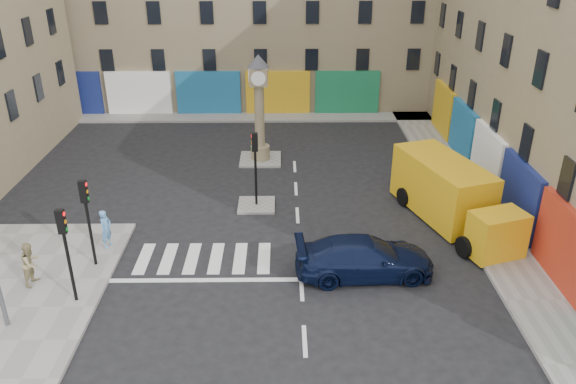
{
  "coord_description": "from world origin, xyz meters",
  "views": [
    {
      "loc": [
        -0.73,
        -16.76,
        12.56
      ],
      "look_at": [
        -0.47,
        5.41,
        2.0
      ],
      "focal_mm": 35.0,
      "sensor_mm": 36.0,
      "label": 1
    }
  ],
  "objects_px": {
    "traffic_light_left_far": "(87,210)",
    "navy_sedan": "(365,258)",
    "traffic_light_left_near": "(65,241)",
    "clock_pillar": "(259,102)",
    "yellow_van": "(451,195)",
    "traffic_light_island": "(255,158)",
    "pedestrian_blue": "(106,229)",
    "pedestrian_tan": "(31,263)"
  },
  "relations": [
    {
      "from": "yellow_van",
      "to": "traffic_light_left_far",
      "type": "bearing_deg",
      "value": 175.53
    },
    {
      "from": "clock_pillar",
      "to": "pedestrian_tan",
      "type": "height_order",
      "value": "clock_pillar"
    },
    {
      "from": "traffic_light_left_near",
      "to": "navy_sedan",
      "type": "bearing_deg",
      "value": 9.17
    },
    {
      "from": "pedestrian_blue",
      "to": "traffic_light_left_near",
      "type": "bearing_deg",
      "value": -163.57
    },
    {
      "from": "clock_pillar",
      "to": "pedestrian_blue",
      "type": "xyz_separation_m",
      "value": [
        -6.17,
        -9.99,
        -2.55
      ]
    },
    {
      "from": "traffic_light_left_far",
      "to": "yellow_van",
      "type": "xyz_separation_m",
      "value": [
        15.32,
        3.75,
        -1.25
      ]
    },
    {
      "from": "clock_pillar",
      "to": "pedestrian_tan",
      "type": "distance_m",
      "value": 15.34
    },
    {
      "from": "traffic_light_left_near",
      "to": "clock_pillar",
      "type": "xyz_separation_m",
      "value": [
        6.3,
        13.8,
        0.93
      ]
    },
    {
      "from": "pedestrian_blue",
      "to": "pedestrian_tan",
      "type": "height_order",
      "value": "pedestrian_tan"
    },
    {
      "from": "traffic_light_island",
      "to": "yellow_van",
      "type": "bearing_deg",
      "value": -10.37
    },
    {
      "from": "yellow_van",
      "to": "traffic_light_island",
      "type": "bearing_deg",
      "value": 151.41
    },
    {
      "from": "traffic_light_island",
      "to": "yellow_van",
      "type": "height_order",
      "value": "traffic_light_island"
    },
    {
      "from": "navy_sedan",
      "to": "yellow_van",
      "type": "xyz_separation_m",
      "value": [
        4.53,
        4.41,
        0.58
      ]
    },
    {
      "from": "navy_sedan",
      "to": "clock_pillar",
      "type": "bearing_deg",
      "value": 16.85
    },
    {
      "from": "traffic_light_left_far",
      "to": "yellow_van",
      "type": "height_order",
      "value": "traffic_light_left_far"
    },
    {
      "from": "traffic_light_left_far",
      "to": "navy_sedan",
      "type": "xyz_separation_m",
      "value": [
        10.79,
        -0.66,
        -1.83
      ]
    },
    {
      "from": "yellow_van",
      "to": "pedestrian_tan",
      "type": "height_order",
      "value": "yellow_van"
    },
    {
      "from": "traffic_light_left_near",
      "to": "yellow_van",
      "type": "relative_size",
      "value": 0.47
    },
    {
      "from": "yellow_van",
      "to": "navy_sedan",
      "type": "bearing_deg",
      "value": -154.01
    },
    {
      "from": "traffic_light_island",
      "to": "navy_sedan",
      "type": "bearing_deg",
      "value": -53.43
    },
    {
      "from": "yellow_van",
      "to": "pedestrian_blue",
      "type": "bearing_deg",
      "value": 170.56
    },
    {
      "from": "navy_sedan",
      "to": "yellow_van",
      "type": "distance_m",
      "value": 6.35
    },
    {
      "from": "navy_sedan",
      "to": "yellow_van",
      "type": "height_order",
      "value": "yellow_van"
    },
    {
      "from": "pedestrian_blue",
      "to": "navy_sedan",
      "type": "bearing_deg",
      "value": -82.59
    },
    {
      "from": "pedestrian_blue",
      "to": "pedestrian_tan",
      "type": "relative_size",
      "value": 0.97
    },
    {
      "from": "yellow_van",
      "to": "clock_pillar",
      "type": "bearing_deg",
      "value": 121.51
    },
    {
      "from": "clock_pillar",
      "to": "pedestrian_blue",
      "type": "bearing_deg",
      "value": -121.7
    },
    {
      "from": "traffic_light_left_near",
      "to": "traffic_light_left_far",
      "type": "bearing_deg",
      "value": 90.0
    },
    {
      "from": "traffic_light_island",
      "to": "yellow_van",
      "type": "distance_m",
      "value": 9.26
    },
    {
      "from": "traffic_light_left_near",
      "to": "clock_pillar",
      "type": "distance_m",
      "value": 15.19
    },
    {
      "from": "traffic_light_left_far",
      "to": "yellow_van",
      "type": "bearing_deg",
      "value": 13.74
    },
    {
      "from": "pedestrian_tan",
      "to": "clock_pillar",
      "type": "bearing_deg",
      "value": -20.62
    },
    {
      "from": "traffic_light_left_near",
      "to": "pedestrian_tan",
      "type": "xyz_separation_m",
      "value": [
        -1.93,
        1.1,
        -1.6
      ]
    },
    {
      "from": "traffic_light_left_far",
      "to": "traffic_light_island",
      "type": "xyz_separation_m",
      "value": [
        6.3,
        5.4,
        -0.03
      ]
    },
    {
      "from": "traffic_light_left_far",
      "to": "clock_pillar",
      "type": "height_order",
      "value": "clock_pillar"
    },
    {
      "from": "traffic_light_island",
      "to": "yellow_van",
      "type": "relative_size",
      "value": 0.47
    },
    {
      "from": "traffic_light_island",
      "to": "clock_pillar",
      "type": "bearing_deg",
      "value": 90.0
    },
    {
      "from": "traffic_light_left_near",
      "to": "traffic_light_island",
      "type": "xyz_separation_m",
      "value": [
        6.3,
        7.8,
        -0.03
      ]
    },
    {
      "from": "traffic_light_left_far",
      "to": "clock_pillar",
      "type": "bearing_deg",
      "value": 61.06
    },
    {
      "from": "yellow_van",
      "to": "traffic_light_left_near",
      "type": "bearing_deg",
      "value": -176.35
    },
    {
      "from": "yellow_van",
      "to": "pedestrian_blue",
      "type": "height_order",
      "value": "yellow_van"
    },
    {
      "from": "clock_pillar",
      "to": "pedestrian_tan",
      "type": "bearing_deg",
      "value": -122.96
    }
  ]
}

